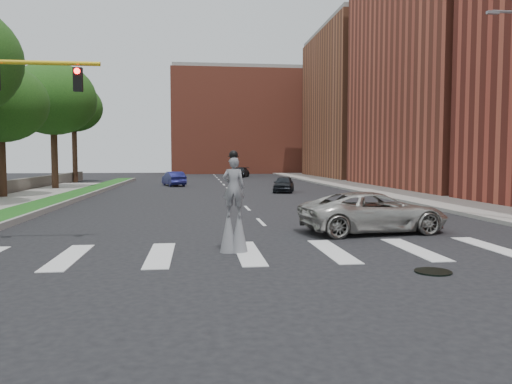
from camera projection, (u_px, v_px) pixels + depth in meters
name	position (u px, v px, depth m)	size (l,w,h in m)	color
ground_plane	(298.00, 259.00, 13.94)	(160.00, 160.00, 0.00)	black
grass_median	(62.00, 199.00, 32.39)	(2.00, 60.00, 0.25)	#174E16
median_curb	(79.00, 199.00, 32.51)	(0.20, 60.00, 0.28)	gray
sidewalk_right	(388.00, 191.00, 40.18)	(5.00, 90.00, 0.18)	gray
manhole	(433.00, 272.00, 12.32)	(0.90, 0.90, 0.04)	black
building_mid	(469.00, 57.00, 45.42)	(16.00, 22.00, 24.00)	#9E4631
building_far	(375.00, 106.00, 69.33)	(16.00, 22.00, 20.00)	#975437
building_backdrop	(245.00, 124.00, 91.29)	(26.00, 14.00, 18.00)	#9E4631
stilt_performer	(234.00, 212.00, 14.86)	(0.84, 0.57, 3.05)	black
suv_crossing	(374.00, 212.00, 18.84)	(2.56, 5.55, 1.54)	#B7B4AC
car_near	(284.00, 184.00, 40.54)	(1.56, 3.89, 1.32)	black
car_mid	(174.00, 179.00, 49.45)	(1.51, 4.33, 1.43)	navy
car_far	(240.00, 172.00, 71.00)	(1.98, 4.87, 1.41)	black
tree_3	(0.00, 103.00, 33.40)	(6.29, 6.29, 9.18)	black
tree_4	(53.00, 99.00, 42.57)	(7.29, 7.29, 10.94)	black
tree_5	(74.00, 108.00, 55.99)	(6.38, 6.38, 11.12)	black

